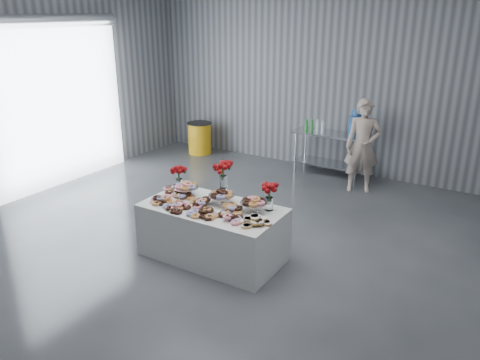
# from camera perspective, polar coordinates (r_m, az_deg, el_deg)

# --- Properties ---
(ground) EXTENTS (9.00, 9.00, 0.00)m
(ground) POSITION_cam_1_polar(r_m,az_deg,el_deg) (6.78, -5.40, -8.59)
(ground) COLOR #373A3F
(ground) RESTS_ON ground
(room_walls) EXTENTS (8.04, 9.04, 4.02)m
(room_walls) POSITION_cam_1_polar(r_m,az_deg,el_deg) (6.21, -7.89, 14.33)
(room_walls) COLOR gray
(room_walls) RESTS_ON ground
(display_table) EXTENTS (1.91, 1.02, 0.75)m
(display_table) POSITION_cam_1_polar(r_m,az_deg,el_deg) (6.45, -3.32, -6.35)
(display_table) COLOR white
(display_table) RESTS_ON ground
(prep_table) EXTENTS (1.50, 0.60, 0.90)m
(prep_table) POSITION_cam_1_polar(r_m,az_deg,el_deg) (9.76, 10.90, 4.08)
(prep_table) COLOR silver
(prep_table) RESTS_ON ground
(donut_mounds) EXTENTS (1.81, 0.82, 0.09)m
(donut_mounds) POSITION_cam_1_polar(r_m,az_deg,el_deg) (6.24, -3.66, -3.06)
(donut_mounds) COLOR #C87949
(donut_mounds) RESTS_ON display_table
(cake_stand_left) EXTENTS (0.36, 0.36, 0.17)m
(cake_stand_left) POSITION_cam_1_polar(r_m,az_deg,el_deg) (6.66, -6.58, -0.75)
(cake_stand_left) COLOR silver
(cake_stand_left) RESTS_ON display_table
(cake_stand_mid) EXTENTS (0.36, 0.36, 0.17)m
(cake_stand_mid) POSITION_cam_1_polar(r_m,az_deg,el_deg) (6.33, -2.27, -1.76)
(cake_stand_mid) COLOR silver
(cake_stand_mid) RESTS_ON display_table
(cake_stand_right) EXTENTS (0.36, 0.36, 0.17)m
(cake_stand_right) POSITION_cam_1_polar(r_m,az_deg,el_deg) (6.08, 1.67, -2.66)
(cake_stand_right) COLOR silver
(cake_stand_right) RESTS_ON display_table
(danish_pile) EXTENTS (0.48, 0.48, 0.11)m
(danish_pile) POSITION_cam_1_polar(r_m,az_deg,el_deg) (5.79, 1.90, -4.81)
(danish_pile) COLOR white
(danish_pile) RESTS_ON display_table
(bouquet_left) EXTENTS (0.26, 0.26, 0.42)m
(bouquet_left) POSITION_cam_1_polar(r_m,az_deg,el_deg) (6.79, -7.46, 1.05)
(bouquet_left) COLOR white
(bouquet_left) RESTS_ON display_table
(bouquet_right) EXTENTS (0.26, 0.26, 0.42)m
(bouquet_right) POSITION_cam_1_polar(r_m,az_deg,el_deg) (6.08, 3.61, -1.12)
(bouquet_right) COLOR white
(bouquet_right) RESTS_ON display_table
(bouquet_center) EXTENTS (0.26, 0.26, 0.57)m
(bouquet_center) POSITION_cam_1_polar(r_m,az_deg,el_deg) (6.45, -2.06, 0.95)
(bouquet_center) COLOR silver
(bouquet_center) RESTS_ON display_table
(water_jug) EXTENTS (0.28, 0.28, 0.55)m
(water_jug) POSITION_cam_1_polar(r_m,az_deg,el_deg) (9.47, 13.93, 6.68)
(water_jug) COLOR #3B77C8
(water_jug) RESTS_ON prep_table
(drink_bottles) EXTENTS (0.54, 0.08, 0.27)m
(drink_bottles) POSITION_cam_1_polar(r_m,az_deg,el_deg) (9.68, 9.07, 6.60)
(drink_bottles) COLOR #268C33
(drink_bottles) RESTS_ON prep_table
(person) EXTENTS (0.74, 0.62, 1.74)m
(person) POSITION_cam_1_polar(r_m,az_deg,el_deg) (8.95, 14.73, 4.02)
(person) COLOR #CC8C93
(person) RESTS_ON ground
(trash_barrel) EXTENTS (0.58, 0.58, 0.74)m
(trash_barrel) POSITION_cam_1_polar(r_m,az_deg,el_deg) (11.21, -4.94, 5.13)
(trash_barrel) COLOR yellow
(trash_barrel) RESTS_ON ground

